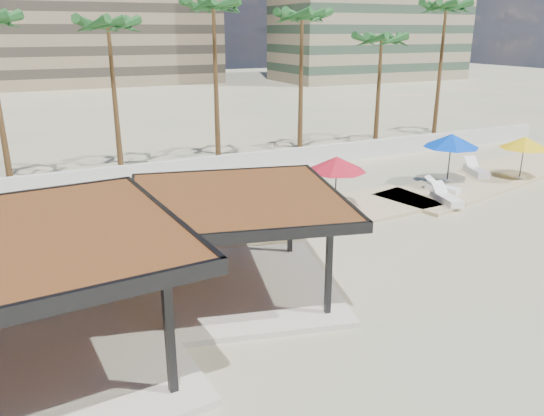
{
  "coord_description": "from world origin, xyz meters",
  "views": [
    {
      "loc": [
        -8.08,
        -12.86,
        8.22
      ],
      "look_at": [
        0.62,
        5.43,
        1.4
      ],
      "focal_mm": 35.0,
      "sensor_mm": 36.0,
      "label": 1
    }
  ],
  "objects_px": {
    "umbrella_c": "(337,164)",
    "lounger_b": "(446,198)",
    "lounger_d": "(476,170)",
    "pavilion_west": "(24,293)",
    "lounger_c": "(442,188)",
    "lounger_a": "(70,238)",
    "pavilion_central": "(236,234)"
  },
  "relations": [
    {
      "from": "pavilion_west",
      "to": "lounger_c",
      "type": "distance_m",
      "value": 21.38
    },
    {
      "from": "pavilion_central",
      "to": "pavilion_west",
      "type": "xyz_separation_m",
      "value": [
        -6.28,
        -1.99,
        0.26
      ]
    },
    {
      "from": "umbrella_c",
      "to": "pavilion_central",
      "type": "bearing_deg",
      "value": -142.84
    },
    {
      "from": "pavilion_central",
      "to": "lounger_b",
      "type": "distance_m",
      "value": 13.28
    },
    {
      "from": "lounger_d",
      "to": "umbrella_c",
      "type": "bearing_deg",
      "value": 121.25
    },
    {
      "from": "pavilion_west",
      "to": "lounger_a",
      "type": "distance_m",
      "value": 8.56
    },
    {
      "from": "umbrella_c",
      "to": "lounger_b",
      "type": "bearing_deg",
      "value": -16.07
    },
    {
      "from": "pavilion_west",
      "to": "umbrella_c",
      "type": "bearing_deg",
      "value": 24.52
    },
    {
      "from": "umbrella_c",
      "to": "lounger_d",
      "type": "height_order",
      "value": "umbrella_c"
    },
    {
      "from": "pavilion_west",
      "to": "lounger_c",
      "type": "bearing_deg",
      "value": 15.85
    },
    {
      "from": "lounger_a",
      "to": "lounger_b",
      "type": "relative_size",
      "value": 1.05
    },
    {
      "from": "lounger_d",
      "to": "lounger_b",
      "type": "bearing_deg",
      "value": 143.73
    },
    {
      "from": "pavilion_west",
      "to": "lounger_b",
      "type": "height_order",
      "value": "pavilion_west"
    },
    {
      "from": "pavilion_central",
      "to": "lounger_b",
      "type": "height_order",
      "value": "pavilion_central"
    },
    {
      "from": "pavilion_west",
      "to": "lounger_c",
      "type": "xyz_separation_m",
      "value": [
        19.98,
        7.37,
        -1.89
      ]
    },
    {
      "from": "lounger_a",
      "to": "lounger_b",
      "type": "distance_m",
      "value": 17.39
    },
    {
      "from": "pavilion_central",
      "to": "umbrella_c",
      "type": "relative_size",
      "value": 2.7
    },
    {
      "from": "pavilion_west",
      "to": "lounger_b",
      "type": "bearing_deg",
      "value": 12.87
    },
    {
      "from": "pavilion_west",
      "to": "umbrella_c",
      "type": "xyz_separation_m",
      "value": [
        13.45,
        7.43,
        0.09
      ]
    },
    {
      "from": "lounger_a",
      "to": "pavilion_central",
      "type": "bearing_deg",
      "value": -126.84
    },
    {
      "from": "lounger_c",
      "to": "lounger_b",
      "type": "bearing_deg",
      "value": 123.05
    },
    {
      "from": "pavilion_west",
      "to": "lounger_b",
      "type": "relative_size",
      "value": 3.53
    },
    {
      "from": "pavilion_west",
      "to": "lounger_b",
      "type": "distance_m",
      "value": 19.85
    },
    {
      "from": "lounger_d",
      "to": "pavilion_west",
      "type": "bearing_deg",
      "value": 132.52
    },
    {
      "from": "lounger_a",
      "to": "umbrella_c",
      "type": "bearing_deg",
      "value": -77.3
    },
    {
      "from": "umbrella_c",
      "to": "lounger_a",
      "type": "bearing_deg",
      "value": 176.28
    },
    {
      "from": "lounger_a",
      "to": "pavilion_west",
      "type": "bearing_deg",
      "value": -174.93
    },
    {
      "from": "lounger_d",
      "to": "lounger_a",
      "type": "bearing_deg",
      "value": 114.34
    },
    {
      "from": "pavilion_central",
      "to": "lounger_b",
      "type": "xyz_separation_m",
      "value": [
        12.6,
        3.87,
        -1.61
      ]
    },
    {
      "from": "pavilion_central",
      "to": "lounger_c",
      "type": "distance_m",
      "value": 14.81
    },
    {
      "from": "umbrella_c",
      "to": "lounger_b",
      "type": "distance_m",
      "value": 5.98
    },
    {
      "from": "umbrella_c",
      "to": "lounger_a",
      "type": "relative_size",
      "value": 1.24
    }
  ]
}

